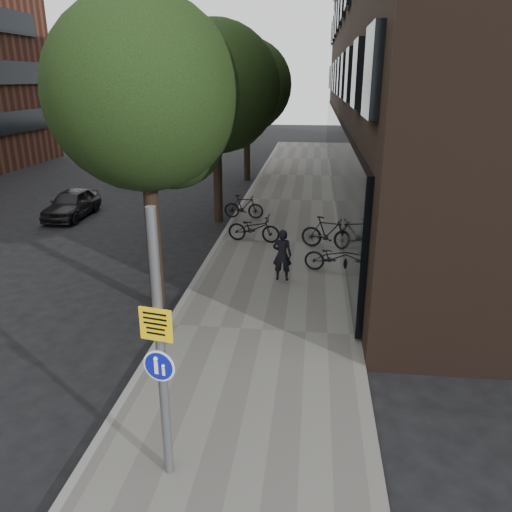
# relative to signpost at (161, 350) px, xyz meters

# --- Properties ---
(ground) EXTENTS (120.00, 120.00, 0.00)m
(ground) POSITION_rel_signpost_xyz_m (0.66, 1.24, -2.15)
(ground) COLOR black
(ground) RESTS_ON ground
(sidewalk) EXTENTS (4.50, 60.00, 0.12)m
(sidewalk) POSITION_rel_signpost_xyz_m (0.91, 11.24, -2.09)
(sidewalk) COLOR #5F5D58
(sidewalk) RESTS_ON ground
(curb_edge) EXTENTS (0.15, 60.00, 0.13)m
(curb_edge) POSITION_rel_signpost_xyz_m (-1.34, 11.24, -2.09)
(curb_edge) COLOR slate
(curb_edge) RESTS_ON ground
(building_right_dark_brick) EXTENTS (12.00, 40.00, 18.00)m
(building_right_dark_brick) POSITION_rel_signpost_xyz_m (9.16, 23.24, 6.85)
(building_right_dark_brick) COLOR black
(building_right_dark_brick) RESTS_ON ground
(street_tree_near) EXTENTS (4.40, 4.40, 7.50)m
(street_tree_near) POSITION_rel_signpost_xyz_m (-1.87, 5.88, 2.95)
(street_tree_near) COLOR black
(street_tree_near) RESTS_ON ground
(street_tree_mid) EXTENTS (5.00, 5.00, 7.80)m
(street_tree_mid) POSITION_rel_signpost_xyz_m (-1.87, 14.38, 2.96)
(street_tree_mid) COLOR black
(street_tree_mid) RESTS_ON ground
(street_tree_far) EXTENTS (5.00, 5.00, 7.80)m
(street_tree_far) POSITION_rel_signpost_xyz_m (-1.87, 23.38, 2.96)
(street_tree_far) COLOR black
(street_tree_far) RESTS_ON ground
(signpost) EXTENTS (0.46, 0.13, 4.03)m
(signpost) POSITION_rel_signpost_xyz_m (0.00, 0.00, 0.00)
(signpost) COLOR #595B5E
(signpost) RESTS_ON sidewalk
(pedestrian) EXTENTS (0.56, 0.38, 1.51)m
(pedestrian) POSITION_rel_signpost_xyz_m (1.15, 7.69, -1.28)
(pedestrian) COLOR black
(pedestrian) RESTS_ON sidewalk
(parked_bike_facade_near) EXTENTS (1.87, 0.93, 0.94)m
(parked_bike_facade_near) POSITION_rel_signpost_xyz_m (2.66, 8.48, -1.57)
(parked_bike_facade_near) COLOR black
(parked_bike_facade_near) RESTS_ON sidewalk
(parked_bike_facade_far) EXTENTS (1.92, 0.97, 1.11)m
(parked_bike_facade_far) POSITION_rel_signpost_xyz_m (2.51, 10.69, -1.48)
(parked_bike_facade_far) COLOR black
(parked_bike_facade_far) RESTS_ON sidewalk
(parked_bike_curb_near) EXTENTS (1.96, 0.91, 0.99)m
(parked_bike_curb_near) POSITION_rel_signpost_xyz_m (-0.08, 11.17, -1.54)
(parked_bike_curb_near) COLOR black
(parked_bike_curb_near) RESTS_ON sidewalk
(parked_bike_curb_far) EXTENTS (1.66, 0.54, 0.99)m
(parked_bike_curb_far) POSITION_rel_signpost_xyz_m (-0.88, 14.28, -1.54)
(parked_bike_curb_far) COLOR black
(parked_bike_curb_far) RESTS_ON sidewalk
(parked_car_near) EXTENTS (1.44, 3.53, 1.20)m
(parked_car_near) POSITION_rel_signpost_xyz_m (-8.26, 14.00, -1.56)
(parked_car_near) COLOR black
(parked_car_near) RESTS_ON ground
(parked_car_mid) EXTENTS (1.84, 4.08, 1.30)m
(parked_car_mid) POSITION_rel_signpost_xyz_m (-8.32, 22.63, -1.50)
(parked_car_mid) COLOR #55181A
(parked_car_mid) RESTS_ON ground
(parked_car_far) EXTENTS (2.39, 4.67, 1.30)m
(parked_car_far) POSITION_rel_signpost_xyz_m (-7.74, 27.34, -1.51)
(parked_car_far) COLOR #1C1F32
(parked_car_far) RESTS_ON ground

